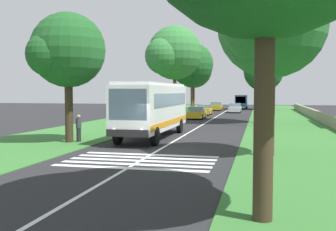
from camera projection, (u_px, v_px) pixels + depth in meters
The scene contains 21 objects.
ground at pixel (153, 153), 20.50m from camera, with size 160.00×160.00×0.00m, color #262628.
grass_verge_left at pixel (110, 126), 36.92m from camera, with size 120.00×8.00×0.04m, color #387533.
grass_verge_right at pixel (295, 129), 33.28m from camera, with size 120.00×8.00×0.04m, color #387533.
centre_line at pixel (197, 128), 35.10m from camera, with size 110.00×0.16×0.01m, color silver.
coach_bus at pixel (153, 106), 27.36m from camera, with size 11.16×2.62×3.73m.
zebra_crossing at pixel (140, 161), 18.24m from camera, with size 4.05×6.80×0.01m.
trailing_car_0 at pixel (197, 113), 46.56m from camera, with size 4.30×1.78×1.43m.
trailing_car_1 at pixel (204, 110), 54.39m from camera, with size 4.30×1.78×1.43m.
trailing_car_2 at pixel (235, 108), 60.54m from camera, with size 4.30×1.78×1.43m.
trailing_car_3 at pixel (216, 107), 67.29m from camera, with size 4.30×1.78×1.43m.
trailing_minibus_0 at pixel (241, 100), 74.40m from camera, with size 6.00×2.14×2.53m.
roadside_tree_left_0 at pixel (67, 52), 24.51m from camera, with size 5.26×4.58×7.95m.
roadside_tree_left_1 at pixel (173, 54), 54.06m from camera, with size 8.72×7.30×12.04m.
roadside_tree_left_2 at pixel (191, 65), 63.71m from camera, with size 8.16×6.83×10.92m.
roadside_tree_left_3 at pixel (193, 71), 72.37m from camera, with size 8.29×6.71×10.50m.
roadside_tree_right_1 at pixel (270, 27), 19.26m from camera, with size 6.04×5.25×9.01m.
roadside_tree_right_2 at pixel (260, 35), 39.49m from camera, with size 8.83×7.37×12.54m.
roadside_tree_right_3 at pixel (262, 72), 69.88m from camera, with size 8.04×6.84×10.09m.
utility_pole at pixel (259, 76), 36.52m from camera, with size 0.24×1.40×8.88m.
roadside_wall at pixel (328, 120), 37.36m from camera, with size 70.00×0.40×1.00m, color #9E937F.
pedestrian at pixel (79, 128), 24.92m from camera, with size 0.34×0.34×1.69m.
Camera 1 is at (-19.67, -5.26, 3.15)m, focal length 42.76 mm.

